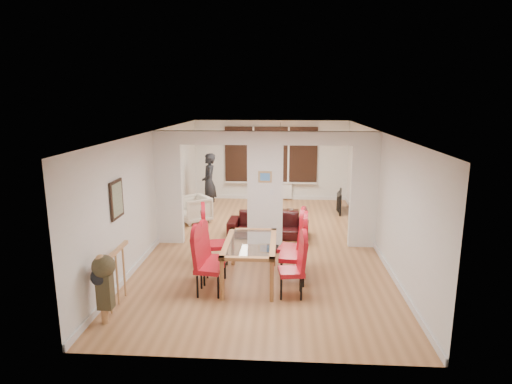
# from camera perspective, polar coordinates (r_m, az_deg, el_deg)

# --- Properties ---
(floor) EXTENTS (5.00, 9.00, 0.01)m
(floor) POSITION_cam_1_polar(r_m,az_deg,el_deg) (9.99, 1.19, -6.92)
(floor) COLOR #AB7244
(floor) RESTS_ON ground
(room_walls) EXTENTS (5.00, 9.00, 2.60)m
(room_walls) POSITION_cam_1_polar(r_m,az_deg,el_deg) (9.63, 1.23, 0.39)
(room_walls) COLOR silver
(room_walls) RESTS_ON floor
(divider_wall) EXTENTS (5.00, 0.18, 2.60)m
(divider_wall) POSITION_cam_1_polar(r_m,az_deg,el_deg) (9.63, 1.23, 0.39)
(divider_wall) COLOR white
(divider_wall) RESTS_ON floor
(bay_window_blinds) EXTENTS (3.00, 0.08, 1.80)m
(bay_window_blinds) POSITION_cam_1_polar(r_m,az_deg,el_deg) (13.98, 2.00, 5.01)
(bay_window_blinds) COLOR black
(bay_window_blinds) RESTS_ON room_walls
(radiator) EXTENTS (1.40, 0.08, 0.50)m
(radiator) POSITION_cam_1_polar(r_m,az_deg,el_deg) (14.14, 1.96, 0.17)
(radiator) COLOR white
(radiator) RESTS_ON floor
(pendant_light) EXTENTS (0.36, 0.36, 0.36)m
(pendant_light) POSITION_cam_1_polar(r_m,az_deg,el_deg) (12.77, 3.23, 7.22)
(pendant_light) COLOR orange
(pendant_light) RESTS_ON room_walls
(stair_newel) EXTENTS (0.40, 1.20, 1.10)m
(stair_newel) POSITION_cam_1_polar(r_m,az_deg,el_deg) (7.30, -18.20, -10.49)
(stair_newel) COLOR tan
(stair_newel) RESTS_ON floor
(wall_poster) EXTENTS (0.04, 0.52, 0.67)m
(wall_poster) POSITION_cam_1_polar(r_m,az_deg,el_deg) (7.77, -18.09, -0.94)
(wall_poster) COLOR gray
(wall_poster) RESTS_ON room_walls
(pillar_photo) EXTENTS (0.30, 0.03, 0.25)m
(pillar_photo) POSITION_cam_1_polar(r_m,az_deg,el_deg) (9.48, 1.21, 2.04)
(pillar_photo) COLOR #4C8CD8
(pillar_photo) RESTS_ON divider_wall
(dining_table) EXTENTS (0.93, 1.65, 0.77)m
(dining_table) POSITION_cam_1_polar(r_m,az_deg,el_deg) (7.92, -0.76, -9.25)
(dining_table) COLOR #A56B3D
(dining_table) RESTS_ON floor
(dining_chair_la) EXTENTS (0.49, 0.49, 1.09)m
(dining_chair_la) POSITION_cam_1_polar(r_m,az_deg,el_deg) (7.44, -6.27, -9.51)
(dining_chair_la) COLOR #AE111D
(dining_chair_la) RESTS_ON floor
(dining_chair_lb) EXTENTS (0.48, 0.48, 1.03)m
(dining_chair_lb) POSITION_cam_1_polar(r_m,az_deg,el_deg) (7.87, -5.57, -8.44)
(dining_chair_lb) COLOR #AE111D
(dining_chair_lb) RESTS_ON floor
(dining_chair_lc) EXTENTS (0.57, 0.57, 1.18)m
(dining_chair_lc) POSITION_cam_1_polar(r_m,az_deg,el_deg) (8.44, -5.45, -6.42)
(dining_chair_lc) COLOR #AE111D
(dining_chair_lc) RESTS_ON floor
(dining_chair_ra) EXTENTS (0.47, 0.47, 1.04)m
(dining_chair_ra) POSITION_cam_1_polar(r_m,az_deg,el_deg) (7.35, 4.73, -9.95)
(dining_chair_ra) COLOR #AE111D
(dining_chair_ra) RESTS_ON floor
(dining_chair_rb) EXTENTS (0.51, 0.51, 1.18)m
(dining_chair_rb) POSITION_cam_1_polar(r_m,az_deg,el_deg) (7.84, 4.90, -7.95)
(dining_chair_rb) COLOR #AE111D
(dining_chair_rb) RESTS_ON floor
(dining_chair_rc) EXTENTS (0.56, 0.56, 1.15)m
(dining_chair_rc) POSITION_cam_1_polar(r_m,az_deg,el_deg) (8.28, 4.74, -6.93)
(dining_chair_rc) COLOR #AE111D
(dining_chair_rc) RESTS_ON floor
(sofa) EXTENTS (1.96, 0.83, 0.57)m
(sofa) POSITION_cam_1_polar(r_m,az_deg,el_deg) (10.47, 1.61, -4.37)
(sofa) COLOR black
(sofa) RESTS_ON floor
(armchair) EXTENTS (1.08, 1.08, 0.71)m
(armchair) POSITION_cam_1_polar(r_m,az_deg,el_deg) (11.72, -8.27, -2.29)
(armchair) COLOR beige
(armchair) RESTS_ON floor
(person) EXTENTS (0.71, 0.55, 1.74)m
(person) POSITION_cam_1_polar(r_m,az_deg,el_deg) (12.61, -6.27, 1.21)
(person) COLOR black
(person) RESTS_ON floor
(television) EXTENTS (1.07, 0.27, 0.61)m
(television) POSITION_cam_1_polar(r_m,az_deg,el_deg) (12.90, 10.70, -1.23)
(television) COLOR black
(television) RESTS_ON floor
(coffee_table) EXTENTS (0.93, 0.50, 0.21)m
(coffee_table) POSITION_cam_1_polar(r_m,az_deg,el_deg) (12.06, 3.57, -2.99)
(coffee_table) COLOR black
(coffee_table) RESTS_ON floor
(bottle) EXTENTS (0.07, 0.07, 0.28)m
(bottle) POSITION_cam_1_polar(r_m,az_deg,el_deg) (12.04, 2.42, -1.78)
(bottle) COLOR #143F19
(bottle) RESTS_ON coffee_table
(bowl) EXTENTS (0.23, 0.23, 0.06)m
(bowl) POSITION_cam_1_polar(r_m,az_deg,el_deg) (11.98, 4.61, -2.45)
(bowl) COLOR black
(bowl) RESTS_ON coffee_table
(shoes) EXTENTS (0.25, 0.27, 0.11)m
(shoes) POSITION_cam_1_polar(r_m,az_deg,el_deg) (9.51, 2.24, -7.60)
(shoes) COLOR black
(shoes) RESTS_ON floor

